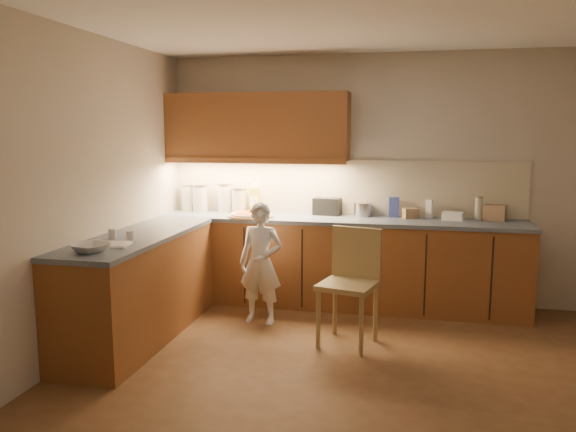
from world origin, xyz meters
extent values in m
plane|color=brown|center=(0.00, 0.00, 0.00)|extent=(4.50, 4.50, 0.00)
cube|color=beige|center=(0.00, 2.00, 1.30)|extent=(4.50, 0.04, 2.60)
cube|color=beige|center=(0.00, -2.00, 1.30)|extent=(4.50, 0.04, 2.60)
cube|color=beige|center=(-2.25, 0.00, 1.30)|extent=(0.04, 4.00, 2.60)
cube|color=white|center=(0.00, 0.00, 2.60)|extent=(4.50, 4.00, 0.04)
cube|color=brown|center=(-0.38, 1.70, 0.44)|extent=(3.75, 0.60, 0.88)
cube|color=brown|center=(-1.95, 0.40, 0.44)|extent=(0.60, 2.00, 0.88)
cube|color=#4C5A6D|center=(-0.37, 1.70, 0.90)|extent=(3.77, 0.62, 0.04)
cube|color=#4C5A6D|center=(-1.95, 0.40, 0.90)|extent=(0.62, 2.02, 0.04)
cube|color=black|center=(-1.90, 1.40, 0.44)|extent=(0.02, 0.01, 0.80)
cube|color=black|center=(-1.30, 1.40, 0.44)|extent=(0.02, 0.01, 0.80)
cube|color=black|center=(-0.70, 1.40, 0.44)|extent=(0.02, 0.01, 0.80)
cube|color=black|center=(-0.10, 1.40, 0.44)|extent=(0.02, 0.01, 0.80)
cube|color=black|center=(0.50, 1.40, 0.44)|extent=(0.02, 0.01, 0.80)
cube|color=black|center=(1.10, 1.40, 0.44)|extent=(0.02, 0.01, 0.80)
cube|color=beige|center=(-0.38, 1.99, 1.21)|extent=(3.75, 0.02, 0.58)
cube|color=brown|center=(-1.27, 1.82, 1.85)|extent=(1.95, 0.35, 0.70)
cube|color=brown|center=(-1.27, 1.65, 1.50)|extent=(1.95, 0.02, 0.06)
cylinder|color=tan|center=(-1.28, 1.58, 0.93)|extent=(0.48, 0.48, 0.02)
cylinder|color=beige|center=(-1.28, 1.58, 0.95)|extent=(0.42, 0.42, 0.02)
cylinder|color=#BB4119|center=(-1.28, 1.58, 0.96)|extent=(0.34, 0.34, 0.01)
sphere|color=white|center=(-1.22, 1.55, 0.98)|extent=(0.06, 0.06, 0.06)
cylinder|color=white|center=(-1.18, 1.49, 1.01)|extent=(0.02, 0.11, 0.19)
imported|color=white|center=(-1.02, 1.00, 0.57)|extent=(0.44, 0.32, 1.15)
cylinder|color=tan|center=(-0.38, 0.47, 0.25)|extent=(0.04, 0.04, 0.50)
cylinder|color=tan|center=(-0.02, 0.37, 0.25)|extent=(0.04, 0.04, 0.50)
cylinder|color=tan|center=(-0.29, 0.83, 0.25)|extent=(0.04, 0.04, 0.50)
cylinder|color=tan|center=(0.07, 0.74, 0.25)|extent=(0.04, 0.04, 0.50)
cube|color=tan|center=(-0.15, 0.60, 0.52)|extent=(0.54, 0.54, 0.04)
cube|color=tan|center=(-0.10, 0.80, 0.76)|extent=(0.44, 0.15, 0.44)
imported|color=silver|center=(-1.95, -0.35, 0.95)|extent=(0.35, 0.35, 0.07)
cylinder|color=beige|center=(-2.10, 1.88, 1.06)|extent=(0.14, 0.14, 0.28)
cylinder|color=tan|center=(-2.10, 1.88, 1.21)|extent=(0.15, 0.15, 0.02)
cylinder|color=silver|center=(-1.93, 1.84, 1.06)|extent=(0.16, 0.16, 0.28)
cylinder|color=gray|center=(-1.93, 1.84, 1.21)|extent=(0.17, 0.17, 0.02)
cylinder|color=white|center=(-1.66, 1.88, 1.07)|extent=(0.16, 0.16, 0.29)
cylinder|color=tan|center=(-1.66, 1.88, 1.23)|extent=(0.17, 0.17, 0.02)
cylinder|color=silver|center=(-1.48, 1.84, 1.05)|extent=(0.16, 0.16, 0.26)
cylinder|color=tan|center=(-1.48, 1.84, 1.19)|extent=(0.17, 0.17, 0.02)
cube|color=gold|center=(-1.31, 1.84, 1.06)|extent=(0.13, 0.12, 0.28)
cube|color=silver|center=(-1.31, 1.84, 1.23)|extent=(0.08, 0.07, 0.05)
cube|color=black|center=(-0.53, 1.89, 1.01)|extent=(0.30, 0.20, 0.18)
cube|color=#B6B6BB|center=(-0.56, 1.89, 1.10)|extent=(0.05, 0.12, 0.00)
cube|color=#B6B6BB|center=(-0.49, 1.88, 1.10)|extent=(0.05, 0.12, 0.00)
cylinder|color=#B9B8BE|center=(-0.15, 1.87, 0.99)|extent=(0.18, 0.18, 0.13)
cylinder|color=#B9B8BE|center=(-0.15, 1.87, 1.06)|extent=(0.19, 0.19, 0.01)
cube|color=#3545A0|center=(0.17, 1.90, 1.02)|extent=(0.11, 0.08, 0.21)
cube|color=#A48258|center=(0.34, 1.84, 0.97)|extent=(0.17, 0.15, 0.10)
cube|color=silver|center=(0.53, 1.91, 1.01)|extent=(0.08, 0.08, 0.19)
cube|color=white|center=(0.76, 1.81, 0.96)|extent=(0.22, 0.18, 0.08)
cylinder|color=beige|center=(1.01, 1.86, 1.03)|extent=(0.07, 0.07, 0.22)
cylinder|color=gray|center=(1.01, 1.86, 1.15)|extent=(0.08, 0.08, 0.02)
cube|color=tan|center=(1.17, 1.86, 1.00)|extent=(0.23, 0.20, 0.16)
cube|color=white|center=(-1.92, -0.09, 0.93)|extent=(0.30, 0.25, 0.02)
cylinder|color=silver|center=(-2.07, 0.18, 0.96)|extent=(0.06, 0.06, 0.08)
cylinder|color=silver|center=(-1.88, 0.12, 0.96)|extent=(0.08, 0.08, 0.08)
camera|label=1|loc=(0.33, -3.97, 1.79)|focal=35.00mm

